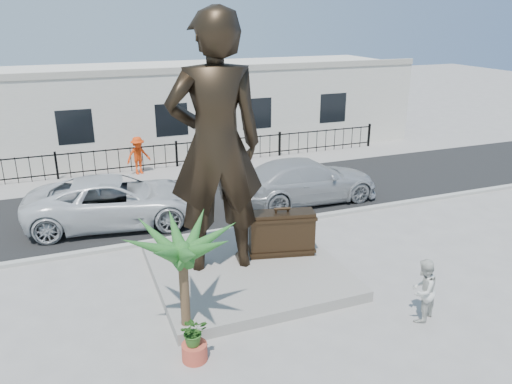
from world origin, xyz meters
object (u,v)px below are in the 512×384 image
(tourist, at_px, (423,290))
(car_white, at_px, (116,201))
(statue, at_px, (215,146))
(suitcase, at_px, (282,233))

(tourist, height_order, car_white, car_white)
(car_white, bearing_deg, tourist, -136.40)
(statue, xyz_separation_m, car_white, (-2.31, 4.80, -2.96))
(statue, xyz_separation_m, tourist, (3.95, -4.01, -3.02))
(suitcase, relative_size, tourist, 1.18)
(statue, relative_size, tourist, 4.35)
(tourist, bearing_deg, car_white, -82.33)
(suitcase, bearing_deg, car_white, 144.40)
(suitcase, xyz_separation_m, car_white, (-4.27, 4.84, -0.11))
(tourist, bearing_deg, suitcase, -91.07)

